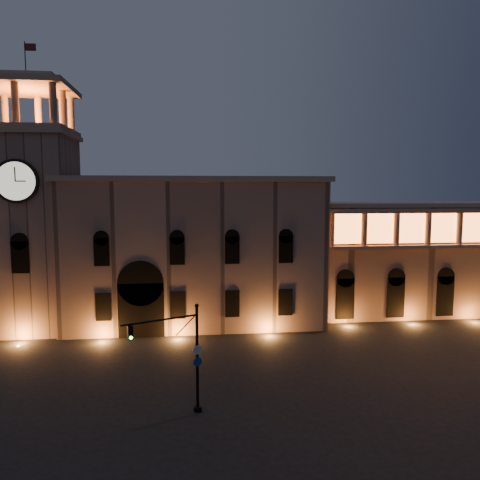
{
  "coord_description": "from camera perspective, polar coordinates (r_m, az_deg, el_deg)",
  "views": [
    {
      "loc": [
        -2.76,
        -34.78,
        16.01
      ],
      "look_at": [
        2.87,
        16.0,
        10.61
      ],
      "focal_mm": 35.0,
      "sensor_mm": 36.0,
      "label": 1
    }
  ],
  "objects": [
    {
      "name": "clock_tower",
      "position": [
        58.62,
        -23.94,
        2.08
      ],
      "size": [
        9.8,
        9.8,
        32.4
      ],
      "color": "#876758",
      "rests_on": "ground"
    },
    {
      "name": "traffic_light",
      "position": [
        34.46,
        -6.76,
        -14.05
      ],
      "size": [
        5.42,
        2.56,
        8.0
      ],
      "rotation": [
        0.0,
        0.0,
        0.41
      ],
      "color": "black",
      "rests_on": "ground"
    },
    {
      "name": "ground",
      "position": [
        38.39,
        -1.72,
        -18.62
      ],
      "size": [
        160.0,
        160.0,
        0.0
      ],
      "primitive_type": "plane",
      "color": "black",
      "rests_on": "ground"
    },
    {
      "name": "colonnade_wing",
      "position": [
        68.77,
        24.11,
        -1.75
      ],
      "size": [
        40.6,
        11.5,
        14.5
      ],
      "color": "#826253",
      "rests_on": "ground"
    },
    {
      "name": "government_building",
      "position": [
        57.18,
        -5.59,
        -1.28
      ],
      "size": [
        30.8,
        12.8,
        17.6
      ],
      "color": "#876758",
      "rests_on": "ground"
    }
  ]
}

